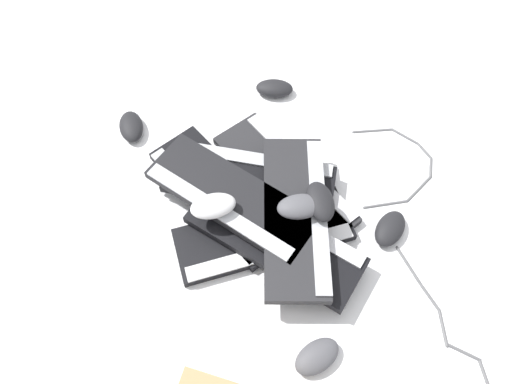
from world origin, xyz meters
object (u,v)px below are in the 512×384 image
keyboard_6 (231,197)px  mouse_4 (287,161)px  mouse_5 (274,88)px  mouse_6 (390,229)px  keyboard_5 (296,215)px  mouse_7 (320,202)px  keyboard_2 (264,236)px  mouse_2 (317,357)px  keyboard_3 (275,239)px  keyboard_0 (285,178)px  keyboard_4 (250,178)px  mouse_3 (300,207)px  keyboard_1 (219,194)px  mouse_0 (131,127)px  mouse_1 (213,206)px

keyboard_6 → mouse_4: bearing=-2.2°
mouse_5 → mouse_6: bearing=124.7°
keyboard_5 → mouse_7: 0.07m
keyboard_2 → mouse_2: size_ratio=4.19×
keyboard_3 → mouse_6: 0.29m
keyboard_0 → keyboard_4: bearing=148.1°
keyboard_3 → mouse_4: size_ratio=4.21×
mouse_3 → mouse_4: size_ratio=1.00×
keyboard_4 → mouse_4: bearing=-16.2°
keyboard_1 → keyboard_6: bearing=-95.1°
mouse_6 → keyboard_0: bearing=-87.7°
mouse_3 → mouse_6: size_ratio=1.00×
mouse_5 → mouse_0: bearing=22.9°
mouse_0 → mouse_1: (-0.03, -0.40, 0.09)m
keyboard_3 → mouse_7: (0.12, -0.02, 0.07)m
keyboard_6 → keyboard_2: bearing=-85.9°
keyboard_3 → keyboard_4: (0.07, 0.17, 0.00)m
keyboard_6 → mouse_1: bearing=-174.3°
keyboard_0 → keyboard_2: bearing=-151.8°
mouse_4 → mouse_5: size_ratio=1.00×
mouse_6 → mouse_1: bearing=-59.0°
keyboard_1 → keyboard_4: bearing=-22.0°
keyboard_2 → keyboard_6: 0.13m
keyboard_2 → mouse_4: mouse_4 is taller
keyboard_1 → keyboard_2: bearing=-89.0°
keyboard_1 → keyboard_6: keyboard_6 is taller
keyboard_5 → mouse_0: keyboard_5 is taller
keyboard_3 → mouse_7: 0.14m
keyboard_4 → mouse_3: size_ratio=4.04×
keyboard_5 → mouse_7: mouse_7 is taller
keyboard_3 → mouse_2: (-0.12, -0.26, -0.02)m
mouse_0 → mouse_6: 0.76m
keyboard_5 → mouse_3: (0.01, -0.00, 0.04)m
mouse_5 → mouse_6: same height
keyboard_3 → mouse_7: size_ratio=4.21×
keyboard_6 → mouse_0: bearing=95.0°
mouse_7 → keyboard_5: bearing=-84.0°
mouse_1 → mouse_5: size_ratio=1.00×
keyboard_0 → keyboard_2: same height
mouse_4 → mouse_7: size_ratio=1.00×
keyboard_3 → mouse_5: 0.51m
keyboard_1 → mouse_5: mouse_5 is taller
keyboard_0 → mouse_6: mouse_6 is taller
keyboard_6 → keyboard_1: bearing=84.9°
mouse_0 → mouse_3: bearing=-138.8°
keyboard_5 → mouse_4: keyboard_5 is taller
keyboard_6 → mouse_0: keyboard_6 is taller
keyboard_2 → mouse_5: mouse_5 is taller
keyboard_4 → keyboard_0: bearing=-31.9°
keyboard_3 → keyboard_6: size_ratio=1.00×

